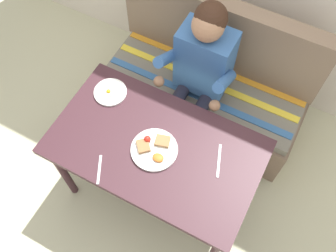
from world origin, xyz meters
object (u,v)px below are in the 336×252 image
object	(u,v)px
couch	(206,88)
plate_breakfast	(154,149)
fork	(99,170)
table	(156,152)
person	(200,70)
knife	(219,161)
plate_eggs	(110,92)

from	to	relation	value
couch	plate_breakfast	distance (m)	0.89
plate_breakfast	fork	size ratio (longest dim) A/B	1.56
table	couch	bearing A→B (deg)	90.00
plate_breakfast	person	bearing A→B (deg)	90.92
couch	person	size ratio (longest dim) A/B	1.19
table	person	world-z (taller)	person
knife	fork	bearing A→B (deg)	-166.97
plate_eggs	knife	xyz separation A→B (m)	(0.77, -0.10, -0.01)
plate_eggs	couch	bearing A→B (deg)	54.26
table	couch	xyz separation A→B (m)	(0.00, 0.76, -0.32)
plate_eggs	fork	bearing A→B (deg)	-64.85
plate_breakfast	plate_eggs	xyz separation A→B (m)	(-0.42, 0.21, -0.00)
plate_breakfast	plate_eggs	bearing A→B (deg)	153.27
fork	person	bearing A→B (deg)	50.08
table	plate_breakfast	size ratio (longest dim) A/B	4.53
person	knife	xyz separation A→B (m)	(0.36, -0.51, -0.01)
person	fork	bearing A→B (deg)	-102.83
couch	plate_eggs	world-z (taller)	couch
couch	fork	bearing A→B (deg)	-101.03
person	plate_eggs	distance (m)	0.58
table	plate_eggs	distance (m)	0.47
couch	person	xyz separation A→B (m)	(-0.01, -0.17, 0.41)
plate_eggs	knife	world-z (taller)	plate_eggs
couch	plate_breakfast	world-z (taller)	couch
plate_eggs	knife	size ratio (longest dim) A/B	1.00
couch	fork	distance (m)	1.13
table	couch	distance (m)	0.83
knife	person	bearing A→B (deg)	105.97
table	plate_breakfast	bearing A→B (deg)	-81.04
plate_breakfast	table	bearing A→B (deg)	98.96
couch	plate_breakfast	bearing A→B (deg)	-89.70
couch	knife	distance (m)	0.87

